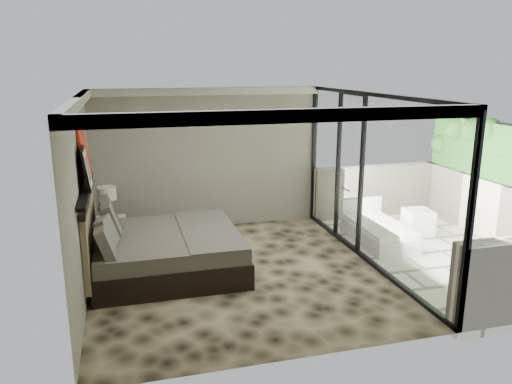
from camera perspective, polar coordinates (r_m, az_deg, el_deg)
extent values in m
plane|color=black|center=(8.06, -2.19, -9.28)|extent=(5.00, 5.00, 0.00)
cube|color=silver|center=(7.40, -2.40, 10.95)|extent=(4.50, 5.00, 0.02)
cube|color=gray|center=(9.99, -5.50, 3.75)|extent=(4.50, 0.02, 2.80)
cube|color=gray|center=(7.45, -19.33, -0.67)|extent=(0.02, 5.00, 2.80)
cube|color=white|center=(8.38, 12.88, 1.39)|extent=(0.08, 5.00, 2.80)
cube|color=beige|center=(9.57, 20.41, -6.68)|extent=(3.00, 5.00, 0.12)
cube|color=#BFB59B|center=(10.22, 26.90, -2.44)|extent=(0.30, 5.00, 1.10)
cube|color=black|center=(7.52, -18.89, 0.28)|extent=(0.12, 2.20, 0.05)
cube|color=black|center=(8.21, -9.94, -7.54)|extent=(2.28, 2.17, 0.39)
cube|color=#504D43|center=(8.10, -10.03, -5.47)|extent=(2.22, 2.11, 0.24)
cube|color=#514F46|center=(8.14, -5.49, -4.29)|extent=(0.87, 2.15, 0.03)
cube|color=#92805D|center=(8.02, -18.48, -4.34)|extent=(0.08, 2.27, 1.09)
cube|color=black|center=(9.47, -16.23, -4.40)|extent=(0.67, 0.67, 0.55)
cone|color=black|center=(9.33, -16.54, -2.57)|extent=(0.19, 0.19, 0.17)
cone|color=black|center=(9.29, -16.61, -1.56)|extent=(0.19, 0.19, 0.17)
cylinder|color=white|center=(9.23, -16.72, -0.13)|extent=(0.33, 0.33, 0.23)
cube|color=#A72A0E|center=(7.86, -19.10, 4.39)|extent=(0.13, 0.90, 0.90)
cube|color=black|center=(7.34, -18.83, 2.56)|extent=(0.11, 0.50, 0.60)
cube|color=white|center=(10.24, 18.01, -3.30)|extent=(0.54, 0.54, 0.50)
cube|color=silver|center=(9.62, 13.81, -4.77)|extent=(0.86, 1.68, 0.29)
cube|color=white|center=(9.56, 13.88, -3.71)|extent=(0.82, 1.57, 0.08)
cube|color=silver|center=(10.18, 11.89, -1.67)|extent=(0.83, 0.14, 0.36)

